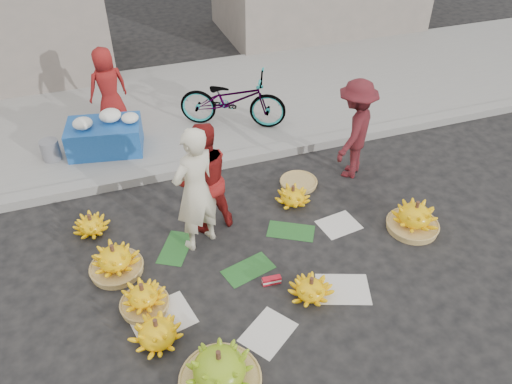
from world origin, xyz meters
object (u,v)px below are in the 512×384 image
object	(u,v)px
vendor_cream	(195,190)
bicycle	(233,100)
banana_bunch_4	(414,217)
banana_bunch_0	(144,298)
flower_table	(105,135)

from	to	relation	value
vendor_cream	bicycle	xyz separation A→B (m)	(1.32, 2.72, -0.27)
banana_bunch_4	bicycle	bearing A→B (deg)	114.57
vendor_cream	bicycle	distance (m)	3.04
banana_bunch_0	banana_bunch_4	bearing A→B (deg)	2.50
banana_bunch_0	flower_table	world-z (taller)	flower_table
vendor_cream	flower_table	distance (m)	2.82
banana_bunch_4	bicycle	world-z (taller)	bicycle
vendor_cream	bicycle	size ratio (longest dim) A/B	0.94
banana_bunch_4	vendor_cream	bearing A→B (deg)	166.05
banana_bunch_0	banana_bunch_4	size ratio (longest dim) A/B	0.80
vendor_cream	flower_table	bearing A→B (deg)	-94.92
banana_bunch_0	bicycle	bearing A→B (deg)	58.37
flower_table	bicycle	bearing A→B (deg)	13.34
banana_bunch_4	flower_table	xyz separation A→B (m)	(-3.84, 3.33, 0.20)
banana_bunch_0	flower_table	size ratio (longest dim) A/B	0.43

